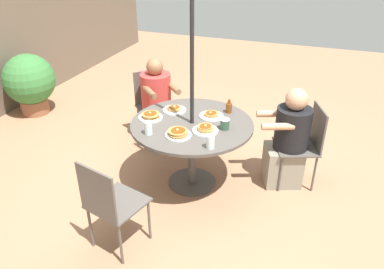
% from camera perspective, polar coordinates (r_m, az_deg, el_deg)
% --- Properties ---
extents(ground_plane, '(12.00, 12.00, 0.00)m').
position_cam_1_polar(ground_plane, '(4.10, 0.00, -7.26)').
color(ground_plane, '#9E7051').
extents(patio_table, '(1.23, 1.23, 0.73)m').
position_cam_1_polar(patio_table, '(3.77, 0.00, 0.45)').
color(patio_table, '#4C4742').
rests_on(patio_table, ground).
extents(umbrella_pole, '(0.04, 0.04, 2.45)m').
position_cam_1_polar(umbrella_pole, '(3.52, 0.00, 9.10)').
color(umbrella_pole, black).
rests_on(umbrella_pole, ground).
extents(patio_chair_north, '(0.58, 0.58, 0.87)m').
position_cam_1_polar(patio_chair_north, '(4.79, -6.02, 5.06)').
color(patio_chair_north, '#514C47').
rests_on(patio_chair_north, ground).
extents(diner_north, '(0.60, 0.60, 1.10)m').
position_cam_1_polar(diner_north, '(4.64, -5.28, 4.26)').
color(diner_north, slate).
rests_on(diner_north, ground).
extents(patio_chair_east, '(0.50, 0.50, 0.87)m').
position_cam_1_polar(patio_chair_east, '(3.11, -12.46, -10.02)').
color(patio_chair_east, '#514C47').
rests_on(patio_chair_east, ground).
extents(patio_chair_south, '(0.53, 0.53, 0.87)m').
position_cam_1_polar(patio_chair_south, '(4.02, 16.78, -1.00)').
color(patio_chair_south, '#514C47').
rests_on(patio_chair_south, ground).
extents(diner_south, '(0.50, 0.57, 1.08)m').
position_cam_1_polar(diner_south, '(3.98, 14.41, -1.14)').
color(diner_south, gray).
rests_on(diner_south, ground).
extents(pancake_plate_a, '(0.25, 0.25, 0.07)m').
position_cam_1_polar(pancake_plate_a, '(3.55, 2.04, 0.82)').
color(pancake_plate_a, white).
rests_on(pancake_plate_a, patio_table).
extents(pancake_plate_b, '(0.25, 0.25, 0.05)m').
position_cam_1_polar(pancake_plate_b, '(3.84, 2.96, 2.98)').
color(pancake_plate_b, white).
rests_on(pancake_plate_b, patio_table).
extents(pancake_plate_c, '(0.25, 0.25, 0.06)m').
position_cam_1_polar(pancake_plate_c, '(3.83, -6.33, 2.82)').
color(pancake_plate_c, white).
rests_on(pancake_plate_c, patio_table).
extents(pancake_plate_d, '(0.25, 0.25, 0.05)m').
position_cam_1_polar(pancake_plate_d, '(3.97, -2.70, 3.86)').
color(pancake_plate_d, white).
rests_on(pancake_plate_d, patio_table).
extents(pancake_plate_e, '(0.25, 0.25, 0.07)m').
position_cam_1_polar(pancake_plate_e, '(3.47, -2.12, 0.18)').
color(pancake_plate_e, white).
rests_on(pancake_plate_e, patio_table).
extents(syrup_bottle, '(0.09, 0.07, 0.15)m').
position_cam_1_polar(syrup_bottle, '(3.93, 5.66, 4.13)').
color(syrup_bottle, brown).
rests_on(syrup_bottle, patio_table).
extents(coffee_cup, '(0.09, 0.09, 0.11)m').
position_cam_1_polar(coffee_cup, '(3.59, 5.01, 1.60)').
color(coffee_cup, '#33513D').
rests_on(coffee_cup, patio_table).
extents(drinking_glass_a, '(0.07, 0.07, 0.12)m').
position_cam_1_polar(drinking_glass_a, '(3.26, 2.81, -1.15)').
color(drinking_glass_a, silver).
rests_on(drinking_glass_a, patio_table).
extents(drinking_glass_b, '(0.07, 0.07, 0.13)m').
position_cam_1_polar(drinking_glass_b, '(3.51, -6.68, 1.01)').
color(drinking_glass_b, silver).
rests_on(drinking_glass_b, patio_table).
extents(potted_shrub, '(0.73, 0.73, 0.89)m').
position_cam_1_polar(potted_shrub, '(5.91, -23.51, 7.41)').
color(potted_shrub, brown).
rests_on(potted_shrub, ground).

